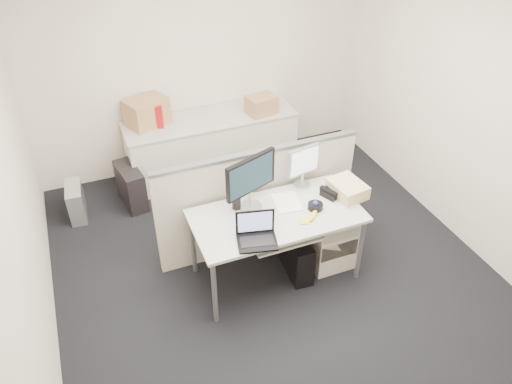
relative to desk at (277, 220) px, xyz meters
name	(u,v)px	position (x,y,z in m)	size (l,w,h in m)	color
floor	(275,274)	(0.00, 0.00, -0.67)	(4.00, 4.50, 0.01)	black
wall_back	(199,58)	(0.00, 2.25, 0.69)	(4.00, 0.02, 2.70)	silver
wall_left	(11,212)	(-2.00, 0.00, 0.69)	(0.02, 4.50, 2.70)	silver
wall_right	(476,112)	(2.00, 0.00, 0.69)	(0.02, 4.50, 2.70)	silver
desk	(277,220)	(0.00, 0.00, 0.00)	(1.50, 0.75, 0.73)	beige
keyboard_tray	(285,236)	(0.00, -0.18, -0.04)	(0.62, 0.32, 0.02)	beige
drawer_pedestal	(326,231)	(0.55, 0.05, -0.34)	(0.40, 0.55, 0.65)	beige
cubicle_partition	(258,202)	(0.00, 0.45, -0.11)	(2.00, 0.06, 1.10)	beige
back_counter	(212,146)	(0.00, 1.93, -0.30)	(2.00, 0.60, 0.72)	beige
monitor_main	(251,183)	(-0.17, 0.18, 0.33)	(0.52, 0.20, 0.52)	black
monitor_small	(303,167)	(0.40, 0.32, 0.27)	(0.33, 0.17, 0.41)	#B7B7BC
laptop	(257,232)	(-0.30, -0.28, 0.19)	(0.32, 0.24, 0.24)	black
trackball	(315,206)	(0.35, -0.05, 0.09)	(0.14, 0.14, 0.05)	black
desk_phone	(333,192)	(0.60, 0.08, 0.10)	(0.20, 0.16, 0.06)	black
paper_stack	(287,202)	(0.15, 0.12, 0.07)	(0.23, 0.29, 0.01)	white
sticky_pad	(304,221)	(0.18, -0.18, 0.07)	(0.08, 0.08, 0.01)	gold
travel_mug	(236,200)	(-0.30, 0.22, 0.15)	(0.08, 0.08, 0.17)	black
banana	(313,215)	(0.28, -0.15, 0.09)	(0.18, 0.04, 0.04)	yellow
cellphone	(259,215)	(-0.15, 0.05, 0.07)	(0.05, 0.10, 0.01)	black
manila_folders	(347,189)	(0.72, 0.03, 0.13)	(0.27, 0.34, 0.13)	beige
keyboard	(278,233)	(-0.05, -0.14, -0.02)	(0.45, 0.16, 0.02)	black
pc_tower_desk	(297,255)	(0.20, -0.05, -0.45)	(0.18, 0.45, 0.42)	black
pc_tower_spare_dark	(131,186)	(-1.05, 1.63, -0.43)	(0.20, 0.50, 0.47)	black
pc_tower_spare_silver	(76,202)	(-1.65, 1.63, -0.47)	(0.16, 0.41, 0.38)	#B7B7BC
cardboard_box_left	(147,112)	(-0.70, 2.05, 0.22)	(0.44, 0.33, 0.33)	tan
cardboard_box_right	(262,106)	(0.60, 1.81, 0.17)	(0.33, 0.25, 0.24)	tan
red_binder	(160,113)	(-0.55, 2.03, 0.20)	(0.07, 0.31, 0.29)	#B21013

